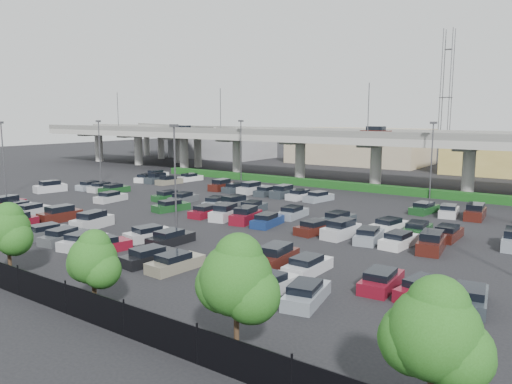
# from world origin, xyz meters

# --- Properties ---
(ground) EXTENTS (280.00, 280.00, 0.00)m
(ground) POSITION_xyz_m (0.00, 0.00, 0.00)
(ground) COLOR black
(overpass) EXTENTS (150.00, 13.00, 15.80)m
(overpass) POSITION_xyz_m (-0.21, 31.97, 6.97)
(overpass) COLOR #9B9A92
(overpass) RESTS_ON ground
(on_ramp) EXTENTS (50.93, 30.13, 8.80)m
(on_ramp) POSITION_xyz_m (-52.10, 43.05, 6.86)
(on_ramp) COLOR #9B9A92
(on_ramp) RESTS_ON ground
(hedge) EXTENTS (66.00, 1.60, 1.10)m
(hedge) POSITION_xyz_m (0.00, 25.00, 0.55)
(hedge) COLOR #134115
(hedge) RESTS_ON ground
(parked_cars) EXTENTS (63.05, 41.62, 1.67)m
(parked_cars) POSITION_xyz_m (-1.41, -3.48, 0.61)
(parked_cars) COLOR gray
(parked_cars) RESTS_ON ground
(light_poles) EXTENTS (66.90, 48.38, 10.30)m
(light_poles) POSITION_xyz_m (-4.13, 2.00, 6.24)
(light_poles) COLOR #49494D
(light_poles) RESTS_ON ground
(distant_buildings) EXTENTS (138.00, 24.00, 9.00)m
(distant_buildings) POSITION_xyz_m (12.38, 61.81, 3.74)
(distant_buildings) COLOR gray
(distant_buildings) RESTS_ON ground
(comm_tower) EXTENTS (2.40, 2.40, 30.00)m
(comm_tower) POSITION_xyz_m (4.00, 74.00, 15.61)
(comm_tower) COLOR #49494D
(comm_tower) RESTS_ON ground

